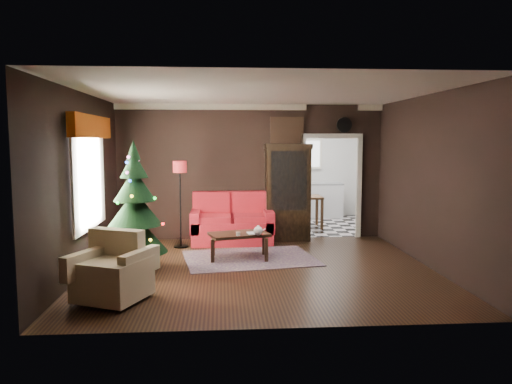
{
  "coord_description": "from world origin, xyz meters",
  "views": [
    {
      "loc": [
        -0.61,
        -7.62,
        2.05
      ],
      "look_at": [
        0.0,
        0.9,
        1.15
      ],
      "focal_mm": 34.19,
      "sensor_mm": 36.0,
      "label": 1
    }
  ],
  "objects": [
    {
      "name": "rug",
      "position": [
        -0.12,
        0.71,
        0.01
      ],
      "size": [
        2.45,
        1.95,
        0.01
      ],
      "primitive_type": "cube",
      "rotation": [
        0.0,
        0.0,
        0.16
      ],
      "color": "#47303F",
      "rests_on": "ground"
    },
    {
      "name": "kitchen_counter",
      "position": [
        1.7,
        5.2,
        0.45
      ],
      "size": [
        1.8,
        0.6,
        0.9
      ],
      "primitive_type": "cube",
      "color": "white",
      "rests_on": "ground"
    },
    {
      "name": "book",
      "position": [
        -0.17,
        0.6,
        0.58
      ],
      "size": [
        0.18,
        0.05,
        0.25
      ],
      "primitive_type": "imported",
      "rotation": [
        0.0,
        0.0,
        0.15
      ],
      "color": "tan",
      "rests_on": "coffee_table"
    },
    {
      "name": "wall_front",
      "position": [
        0.0,
        -2.5,
        1.4
      ],
      "size": [
        5.5,
        0.0,
        5.5
      ],
      "primitive_type": "plane",
      "rotation": [
        -1.57,
        0.0,
        0.0
      ],
      "color": "black",
      "rests_on": "ground"
    },
    {
      "name": "curio_cabinet",
      "position": [
        0.75,
        2.27,
        0.95
      ],
      "size": [
        0.9,
        0.45,
        1.9
      ],
      "primitive_type": null,
      "color": "black",
      "rests_on": "ground"
    },
    {
      "name": "left_window",
      "position": [
        -2.71,
        0.2,
        1.45
      ],
      "size": [
        0.05,
        1.6,
        1.4
      ],
      "primitive_type": "cube",
      "color": "white",
      "rests_on": "wall_left"
    },
    {
      "name": "armchair",
      "position": [
        -2.0,
        -1.43,
        0.46
      ],
      "size": [
        1.08,
        1.08,
        0.84
      ],
      "primitive_type": null,
      "rotation": [
        0.0,
        0.0,
        -0.42
      ],
      "color": "tan",
      "rests_on": "ground"
    },
    {
      "name": "doorway",
      "position": [
        1.7,
        2.5,
        1.05
      ],
      "size": [
        1.1,
        0.1,
        2.1
      ],
      "primitive_type": null,
      "color": "silver",
      "rests_on": "ground"
    },
    {
      "name": "ceiling",
      "position": [
        0.0,
        0.0,
        2.8
      ],
      "size": [
        5.5,
        5.5,
        0.0
      ],
      "primitive_type": "plane",
      "rotation": [
        3.14,
        0.0,
        0.0
      ],
      "color": "white",
      "rests_on": "ground"
    },
    {
      "name": "kitchen_floor",
      "position": [
        1.7,
        4.0,
        0.0
      ],
      "size": [
        3.0,
        3.0,
        0.0
      ],
      "primitive_type": "plane",
      "color": "silver",
      "rests_on": "ground"
    },
    {
      "name": "floor_lamp",
      "position": [
        -1.4,
        1.73,
        0.83
      ],
      "size": [
        0.31,
        0.31,
        1.67
      ],
      "primitive_type": null,
      "rotation": [
        0.0,
        0.0,
        -0.1
      ],
      "color": "black",
      "rests_on": "ground"
    },
    {
      "name": "kitchen_window",
      "position": [
        1.7,
        5.45,
        1.7
      ],
      "size": [
        0.7,
        0.06,
        0.7
      ],
      "primitive_type": "cube",
      "color": "white",
      "rests_on": "ground"
    },
    {
      "name": "wall_back",
      "position": [
        0.0,
        2.5,
        1.4
      ],
      "size": [
        5.5,
        0.0,
        5.5
      ],
      "primitive_type": "plane",
      "rotation": [
        1.57,
        0.0,
        0.0
      ],
      "color": "black",
      "rests_on": "ground"
    },
    {
      "name": "coffee_table",
      "position": [
        -0.31,
        0.7,
        0.23
      ],
      "size": [
        1.11,
        0.84,
        0.44
      ],
      "primitive_type": null,
      "rotation": [
        0.0,
        0.0,
        0.27
      ],
      "color": "black",
      "rests_on": "rug"
    },
    {
      "name": "cup_b",
      "position": [
        -0.33,
        0.47,
        0.48
      ],
      "size": [
        0.07,
        0.07,
        0.06
      ],
      "primitive_type": "cylinder",
      "rotation": [
        0.0,
        0.0,
        -0.04
      ],
      "color": "silver",
      "rests_on": "coffee_table"
    },
    {
      "name": "loveseat",
      "position": [
        -0.4,
        2.05,
        0.5
      ],
      "size": [
        1.7,
        0.9,
        1.0
      ],
      "primitive_type": null,
      "color": "maroon",
      "rests_on": "ground"
    },
    {
      "name": "cup_a",
      "position": [
        -0.33,
        0.47,
        0.49
      ],
      "size": [
        0.09,
        0.09,
        0.06
      ],
      "primitive_type": "cylinder",
      "rotation": [
        0.0,
        0.0,
        0.38
      ],
      "color": "silver",
      "rests_on": "coffee_table"
    },
    {
      "name": "teapot",
      "position": [
        0.0,
        0.47,
        0.54
      ],
      "size": [
        0.22,
        0.22,
        0.17
      ],
      "primitive_type": null,
      "rotation": [
        0.0,
        0.0,
        0.26
      ],
      "color": "silver",
      "rests_on": "coffee_table"
    },
    {
      "name": "floor",
      "position": [
        0.0,
        0.0,
        0.0
      ],
      "size": [
        5.5,
        5.5,
        0.0
      ],
      "primitive_type": "plane",
      "color": "black",
      "rests_on": "ground"
    },
    {
      "name": "wall_right",
      "position": [
        2.75,
        0.0,
        1.4
      ],
      "size": [
        0.0,
        5.5,
        5.5
      ],
      "primitive_type": "plane",
      "rotation": [
        1.57,
        0.0,
        -1.57
      ],
      "color": "black",
      "rests_on": "ground"
    },
    {
      "name": "painting",
      "position": [
        0.75,
        2.46,
        2.25
      ],
      "size": [
        0.62,
        0.05,
        0.52
      ],
      "primitive_type": "cube",
      "color": "tan",
      "rests_on": "wall_back"
    },
    {
      "name": "wall_clock",
      "position": [
        1.95,
        2.45,
        2.38
      ],
      "size": [
        0.32,
        0.32,
        0.06
      ],
      "primitive_type": "cylinder",
      "color": "white",
      "rests_on": "wall_back"
    },
    {
      "name": "kitchen_table",
      "position": [
        1.4,
        3.7,
        0.38
      ],
      "size": [
        0.7,
        0.7,
        0.75
      ],
      "primitive_type": null,
      "color": "#512E16",
      "rests_on": "ground"
    },
    {
      "name": "christmas_tree",
      "position": [
        -1.96,
        0.03,
        1.05
      ],
      "size": [
        1.09,
        1.09,
        1.9
      ],
      "primitive_type": null,
      "rotation": [
        0.0,
        0.0,
        -0.1
      ],
      "color": "black",
      "rests_on": "ground"
    },
    {
      "name": "valance",
      "position": [
        -2.63,
        0.2,
        2.27
      ],
      "size": [
        0.12,
        2.1,
        0.35
      ],
      "primitive_type": "cube",
      "color": "#7F3006",
      "rests_on": "wall_left"
    },
    {
      "name": "wall_left",
      "position": [
        -2.75,
        0.0,
        1.4
      ],
      "size": [
        0.0,
        5.5,
        5.5
      ],
      "primitive_type": "plane",
      "rotation": [
        1.57,
        0.0,
        1.57
      ],
      "color": "black",
      "rests_on": "ground"
    }
  ]
}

